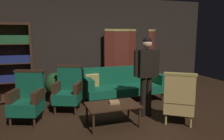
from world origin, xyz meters
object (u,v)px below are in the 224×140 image
at_px(armchair_wing_right, 28,99).
at_px(potted_plant, 55,86).
at_px(armchair_gilt_accent, 179,99).
at_px(folding_screen, 134,59).
at_px(bookshelf, 14,61).
at_px(armchair_wing_left, 68,90).
at_px(velvet_couch, 124,84).
at_px(book_tan_leather, 114,102).
at_px(standing_figure, 147,69).
at_px(coffee_table, 113,107).

bearing_deg(armchair_wing_right, potted_plant, 60.96).
bearing_deg(armchair_gilt_accent, folding_screen, 84.56).
bearing_deg(potted_plant, bookshelf, 156.50).
bearing_deg(bookshelf, folding_screen, 3.15).
bearing_deg(armchair_wing_left, velvet_couch, 13.05).
bearing_deg(book_tan_leather, bookshelf, 132.36).
relative_size(standing_figure, potted_plant, 2.16).
xyz_separation_m(armchair_gilt_accent, potted_plant, (-2.22, 2.11, -0.04)).
bearing_deg(armchair_wing_right, coffee_table, -24.01).
distance_m(armchair_wing_left, potted_plant, 0.73).
xyz_separation_m(bookshelf, book_tan_leather, (1.95, -2.13, -0.64)).
relative_size(folding_screen, armchair_wing_left, 2.03).
distance_m(folding_screen, armchair_gilt_accent, 2.76).
distance_m(velvet_couch, potted_plant, 1.79).
distance_m(armchair_gilt_accent, book_tan_leather, 1.28).
height_order(bookshelf, standing_figure, bookshelf).
distance_m(velvet_couch, armchair_wing_right, 2.49).
relative_size(armchair_wing_left, armchair_wing_right, 1.00).
bearing_deg(folding_screen, potted_plant, -166.41).
distance_m(velvet_couch, coffee_table, 1.67).
bearing_deg(book_tan_leather, folding_screen, 57.56).
bearing_deg(bookshelf, armchair_wing_left, -42.54).
relative_size(bookshelf, standing_figure, 1.20).
relative_size(armchair_wing_left, standing_figure, 0.61).
xyz_separation_m(bookshelf, standing_figure, (2.72, -1.97, -0.06)).
height_order(folding_screen, standing_figure, folding_screen).
distance_m(standing_figure, potted_plant, 2.43).
distance_m(coffee_table, armchair_wing_left, 1.31).
distance_m(folding_screen, standing_figure, 2.27).
bearing_deg(bookshelf, velvet_couch, -15.39).
xyz_separation_m(folding_screen, velvet_couch, (-0.72, -0.93, -0.53)).
xyz_separation_m(armchair_gilt_accent, armchair_wing_left, (-1.97, 1.43, 0.00)).
xyz_separation_m(armchair_wing_right, standing_figure, (2.39, -0.46, 0.54)).
relative_size(standing_figure, book_tan_leather, 8.56).
height_order(bookshelf, potted_plant, bookshelf).
bearing_deg(potted_plant, standing_figure, -41.22).
height_order(velvet_couch, armchair_gilt_accent, armchair_gilt_accent).
relative_size(armchair_wing_right, standing_figure, 0.61).
xyz_separation_m(coffee_table, standing_figure, (0.83, 0.23, 0.65)).
bearing_deg(armchair_wing_left, armchair_gilt_accent, -35.85).
relative_size(bookshelf, coffee_table, 2.05).
distance_m(coffee_table, armchair_gilt_accent, 1.32).
bearing_deg(folding_screen, book_tan_leather, -122.44).
xyz_separation_m(coffee_table, armchair_wing_right, (-1.55, 0.69, 0.12)).
bearing_deg(armchair_wing_right, bookshelf, 102.46).
height_order(standing_figure, potted_plant, standing_figure).
relative_size(folding_screen, potted_plant, 2.68).
height_order(velvet_couch, standing_figure, standing_figure).
height_order(bookshelf, book_tan_leather, bookshelf).
xyz_separation_m(folding_screen, standing_figure, (-0.70, -2.16, 0.04)).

